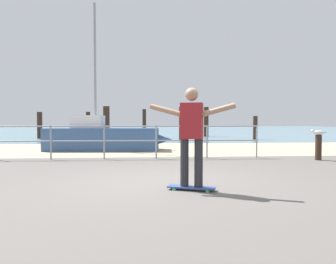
{
  "coord_description": "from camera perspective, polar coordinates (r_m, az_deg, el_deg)",
  "views": [
    {
      "loc": [
        -0.36,
        -5.8,
        1.18
      ],
      "look_at": [
        0.2,
        2.0,
        0.9
      ],
      "focal_mm": 32.72,
      "sensor_mm": 36.0,
      "label": 1
    }
  ],
  "objects": [
    {
      "name": "ground_plane",
      "position": [
        4.96,
        0.2,
        -11.74
      ],
      "size": [
        24.0,
        10.0,
        0.04
      ],
      "primitive_type": "cube",
      "color": "#605B56",
      "rests_on": "ground"
    },
    {
      "name": "beach_strip",
      "position": [
        12.86,
        -2.47,
        -3.21
      ],
      "size": [
        24.0,
        6.0,
        0.04
      ],
      "primitive_type": "cube",
      "color": "tan",
      "rests_on": "ground"
    },
    {
      "name": "sea_surface",
      "position": [
        40.82,
        -3.58,
        0.41
      ],
      "size": [
        72.0,
        50.0,
        0.04
      ],
      "primitive_type": "cube",
      "color": "slate",
      "rests_on": "ground"
    },
    {
      "name": "railing_fence",
      "position": [
        9.64,
        -16.49,
        -0.9
      ],
      "size": [
        11.15,
        0.05,
        1.05
      ],
      "color": "gray",
      "rests_on": "ground"
    },
    {
      "name": "sailboat",
      "position": [
        12.41,
        -11.27,
        -1.0
      ],
      "size": [
        5.01,
        1.67,
        5.81
      ],
      "color": "#335184",
      "rests_on": "ground"
    },
    {
      "name": "skateboard",
      "position": [
        5.23,
        4.38,
        -10.26
      ],
      "size": [
        0.82,
        0.45,
        0.08
      ],
      "color": "#334C8C",
      "rests_on": "ground"
    },
    {
      "name": "skateboarder",
      "position": [
        5.11,
        4.41,
        0.21
      ],
      "size": [
        1.39,
        0.56,
        1.65
      ],
      "color": "#26262B",
      "rests_on": "skateboard"
    },
    {
      "name": "bollard_short",
      "position": [
        10.14,
        26.22,
        -2.68
      ],
      "size": [
        0.18,
        0.18,
        0.76
      ],
      "primitive_type": "cylinder",
      "color": "#332319",
      "rests_on": "ground"
    },
    {
      "name": "seagull",
      "position": [
        10.1,
        26.18,
        -0.09
      ],
      "size": [
        0.49,
        0.14,
        0.18
      ],
      "color": "white",
      "rests_on": "bollard_short"
    },
    {
      "name": "groyne_post_0",
      "position": [
        21.99,
        -22.79,
        1.15
      ],
      "size": [
        0.33,
        0.33,
        1.78
      ],
      "primitive_type": "cylinder",
      "color": "#332319",
      "rests_on": "ground"
    },
    {
      "name": "groyne_post_1",
      "position": [
        25.89,
        -14.65,
        1.52
      ],
      "size": [
        0.34,
        0.34,
        1.93
      ],
      "primitive_type": "cylinder",
      "color": "#332319",
      "rests_on": "ground"
    },
    {
      "name": "groyne_post_2",
      "position": [
        19.16,
        -11.41,
        1.61
      ],
      "size": [
        0.4,
        0.4,
        2.08
      ],
      "primitive_type": "cylinder",
      "color": "#332319",
      "rests_on": "ground"
    },
    {
      "name": "groyne_post_3",
      "position": [
        21.93,
        -4.44,
        1.62
      ],
      "size": [
        0.26,
        0.26,
        2.02
      ],
      "primitive_type": "cylinder",
      "color": "#332319",
      "rests_on": "ground"
    },
    {
      "name": "groyne_post_4",
      "position": [
        18.56,
        2.62,
        1.56
      ],
      "size": [
        0.38,
        0.38,
        2.03
      ],
      "primitive_type": "cylinder",
      "color": "#332319",
      "rests_on": "ground"
    },
    {
      "name": "groyne_post_5",
      "position": [
        23.05,
        7.11,
        1.88
      ],
      "size": [
        0.36,
        0.36,
        2.22
      ],
      "primitive_type": "cylinder",
      "color": "#332319",
      "rests_on": "ground"
    },
    {
      "name": "groyne_post_6",
      "position": [
        19.79,
        15.94,
        0.73
      ],
      "size": [
        0.28,
        0.28,
        1.49
      ],
      "primitive_type": "cylinder",
      "color": "#332319",
      "rests_on": "ground"
    }
  ]
}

